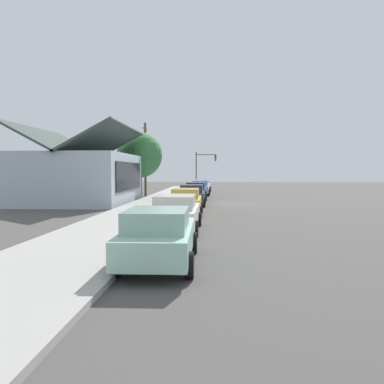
% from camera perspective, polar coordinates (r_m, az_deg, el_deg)
% --- Properties ---
extents(ground_plane, '(120.00, 120.00, 0.00)m').
position_cam_1_polar(ground_plane, '(30.11, 5.57, -1.78)').
color(ground_plane, '#4C4947').
extents(sidewalk_curb, '(60.00, 4.20, 0.16)m').
position_cam_1_polar(sidewalk_curb, '(30.41, -5.03, -1.58)').
color(sidewalk_curb, '#A3A099').
rests_on(sidewalk_curb, ground).
extents(car_seafoam, '(4.62, 2.09, 1.59)m').
position_cam_1_polar(car_seafoam, '(10.55, -5.02, -6.63)').
color(car_seafoam, '#9ED1BC').
rests_on(car_seafoam, ground).
extents(car_ivory, '(4.90, 2.05, 1.59)m').
position_cam_1_polar(car_ivory, '(16.30, -2.40, -3.12)').
color(car_ivory, silver).
rests_on(car_ivory, ground).
extents(car_mustard, '(4.41, 1.97, 1.59)m').
position_cam_1_polar(car_mustard, '(22.16, -0.92, -1.45)').
color(car_mustard, gold).
rests_on(car_mustard, ground).
extents(car_charcoal, '(4.35, 2.07, 1.59)m').
position_cam_1_polar(car_charcoal, '(28.21, 0.01, -0.44)').
color(car_charcoal, '#2D3035').
rests_on(car_charcoal, ground).
extents(car_navy, '(4.61, 2.14, 1.59)m').
position_cam_1_polar(car_navy, '(34.06, 0.55, 0.19)').
color(car_navy, navy).
rests_on(car_navy, ground).
extents(car_skyblue, '(4.91, 2.03, 1.59)m').
position_cam_1_polar(car_skyblue, '(40.12, 1.30, 0.65)').
color(car_skyblue, '#8CB7E0').
rests_on(car_skyblue, ground).
extents(car_silver, '(4.42, 2.16, 1.59)m').
position_cam_1_polar(car_silver, '(46.10, 1.57, 0.98)').
color(car_silver, silver).
rests_on(car_silver, ground).
extents(storefront_building, '(10.92, 8.19, 6.22)m').
position_cam_1_polar(storefront_building, '(31.89, -16.48, 2.24)').
color(storefront_building, '#ADBCC6').
rests_on(storefront_building, ground).
extents(shade_tree, '(4.61, 4.61, 6.52)m').
position_cam_1_polar(shade_tree, '(38.46, -7.96, 5.55)').
color(shade_tree, brown).
rests_on(shade_tree, ground).
extents(traffic_light_main, '(0.37, 2.79, 5.20)m').
position_cam_1_polar(traffic_light_main, '(50.60, 1.84, 4.21)').
color(traffic_light_main, '#383833').
rests_on(traffic_light_main, ground).
extents(utility_pole_wooden, '(1.80, 0.24, 7.50)m').
position_cam_1_polar(utility_pole_wooden, '(38.80, -7.10, 5.13)').
color(utility_pole_wooden, brown).
rests_on(utility_pole_wooden, ground).
extents(fire_hydrant_red, '(0.22, 0.22, 0.71)m').
position_cam_1_polar(fire_hydrant_red, '(22.22, -4.53, -2.26)').
color(fire_hydrant_red, red).
rests_on(fire_hydrant_red, sidewalk_curb).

